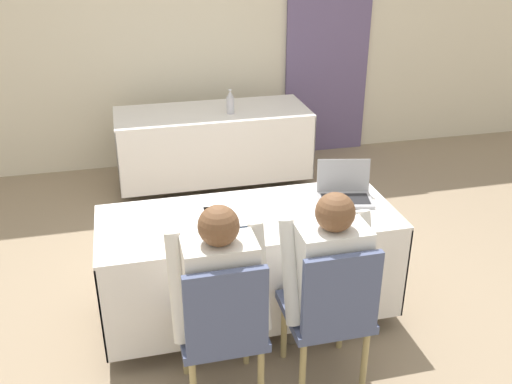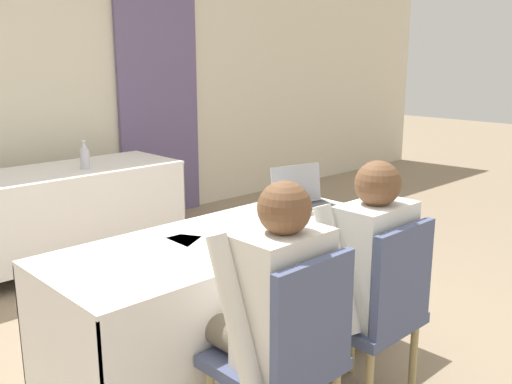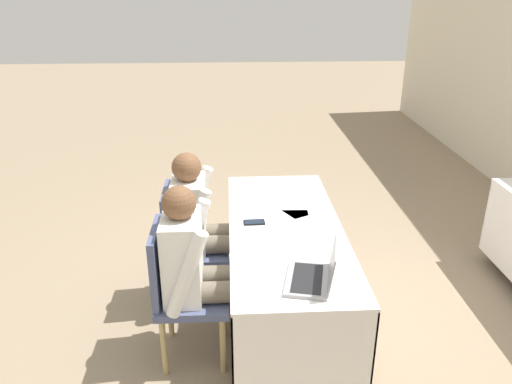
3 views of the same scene
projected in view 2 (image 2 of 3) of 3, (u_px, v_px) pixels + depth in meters
ground_plane at (230, 373)px, 2.94m from camera, size 24.00×24.00×0.00m
curtain_panel at (159, 84)px, 5.57m from camera, size 0.91×0.04×2.65m
conference_table_near at (229, 271)px, 2.81m from camera, size 1.80×0.73×0.75m
conference_table_far at (62, 193)px, 4.40m from camera, size 1.80×0.73×0.75m
laptop at (305, 200)px, 3.25m from camera, size 0.39×0.32×0.23m
cell_phone at (247, 247)px, 2.58m from camera, size 0.08×0.14×0.01m
paper_beside_laptop at (201, 240)px, 2.69m from camera, size 0.22×0.30×0.00m
paper_centre_table at (165, 240)px, 2.70m from camera, size 0.33×0.36×0.00m
paper_left_edge at (259, 222)px, 2.99m from camera, size 0.30×0.35×0.00m
water_bottle at (85, 156)px, 4.36m from camera, size 0.07×0.07×0.22m
chair_near_left at (288, 353)px, 2.16m from camera, size 0.44×0.44×0.90m
chair_near_right at (376, 308)px, 2.55m from camera, size 0.44×0.44×0.90m
person_checkered_shirt at (269, 306)px, 2.19m from camera, size 0.50×0.52×1.16m
person_white_shirt at (359, 268)px, 2.58m from camera, size 0.50×0.52×1.16m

